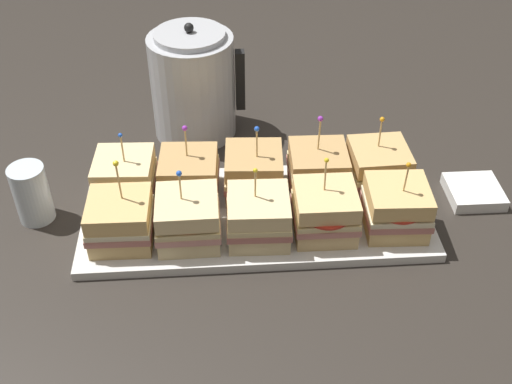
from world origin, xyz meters
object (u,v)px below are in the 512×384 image
at_px(serving_platter, 256,215).
at_px(sandwich_front_center, 257,217).
at_px(sandwich_front_far_right, 396,208).
at_px(sandwich_back_right, 318,170).
at_px(sandwich_back_left, 189,176).
at_px(kettle_steel, 193,85).
at_px(sandwich_back_center, 253,173).
at_px(sandwich_front_far_left, 121,221).
at_px(sandwich_front_right, 325,212).
at_px(sandwich_back_far_left, 125,179).
at_px(sandwich_back_far_right, 378,168).
at_px(napkin_stack, 474,192).
at_px(sandwich_front_left, 188,219).
at_px(drinking_glass, 32,194).

distance_m(serving_platter, sandwich_front_center, 0.08).
xyz_separation_m(sandwich_front_far_right, sandwich_back_right, (-0.13, 0.12, 0.00)).
distance_m(serving_platter, sandwich_back_left, 0.15).
height_order(sandwich_front_far_right, kettle_steel, kettle_steel).
height_order(serving_platter, sandwich_back_center, sandwich_back_center).
relative_size(serving_platter, sandwich_front_center, 4.40).
bearing_deg(sandwich_front_far_left, sandwich_front_right, -0.53).
height_order(sandwich_back_far_left, sandwich_back_left, same).
bearing_deg(sandwich_back_right, sandwich_back_far_right, 0.01).
height_order(sandwich_front_far_left, sandwich_back_far_right, sandwich_front_far_left).
xyz_separation_m(sandwich_back_far_left, sandwich_back_right, (0.37, -0.00, 0.00)).
relative_size(serving_platter, sandwich_front_right, 4.15).
relative_size(sandwich_front_right, napkin_stack, 1.51).
relative_size(sandwich_front_center, napkin_stack, 1.42).
bearing_deg(serving_platter, sandwich_front_center, -92.14).
bearing_deg(sandwich_front_left, sandwich_back_far_right, 18.79).
bearing_deg(sandwich_front_center, sandwich_front_far_right, 1.14).
height_order(sandwich_front_left, drinking_glass, sandwich_front_left).
distance_m(sandwich_front_right, napkin_stack, 0.33).
height_order(sandwich_front_far_right, drinking_glass, sandwich_front_far_right).
relative_size(sandwich_front_far_right, sandwich_back_right, 0.93).
bearing_deg(sandwich_front_far_right, sandwich_back_far_left, 166.32).
relative_size(serving_platter, sandwich_back_center, 4.20).
distance_m(serving_platter, kettle_steel, 0.35).
bearing_deg(kettle_steel, sandwich_back_far_left, -117.52).
bearing_deg(kettle_steel, sandwich_back_left, -92.26).
bearing_deg(sandwich_back_left, sandwich_front_center, -46.10).
distance_m(sandwich_front_far_left, sandwich_front_center, 0.24).
xyz_separation_m(sandwich_back_right, sandwich_back_far_right, (0.12, 0.00, -0.00)).
relative_size(sandwich_back_center, drinking_glass, 1.33).
xyz_separation_m(sandwich_front_far_left, sandwich_back_left, (0.12, 0.12, -0.00)).
bearing_deg(sandwich_front_center, serving_platter, 87.86).
distance_m(sandwich_front_far_left, sandwich_back_center, 0.27).
bearing_deg(sandwich_back_far_left, sandwich_back_center, 0.18).
bearing_deg(sandwich_back_far_left, sandwich_back_right, -0.02).
xyz_separation_m(sandwich_front_right, sandwich_back_right, (0.00, 0.12, 0.00)).
bearing_deg(napkin_stack, sandwich_front_far_right, -152.82).
bearing_deg(sandwich_back_right, sandwich_front_far_left, -162.15).
bearing_deg(sandwich_front_far_right, napkin_stack, 27.18).
height_order(sandwich_front_right, drinking_glass, sandwich_front_right).
bearing_deg(sandwich_front_far_right, drinking_glass, 172.06).
xyz_separation_m(sandwich_front_center, napkin_stack, (0.44, 0.10, -0.05)).
distance_m(sandwich_front_far_right, sandwich_back_center, 0.28).
relative_size(kettle_steel, drinking_glass, 2.23).
bearing_deg(sandwich_back_left, drinking_glass, -174.32).
distance_m(serving_platter, drinking_glass, 0.42).
bearing_deg(sandwich_back_far_left, serving_platter, -13.86).
height_order(sandwich_front_center, sandwich_back_left, sandwich_back_left).
distance_m(sandwich_front_far_right, sandwich_back_far_left, 0.51).
distance_m(sandwich_back_far_left, sandwich_back_right, 0.37).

